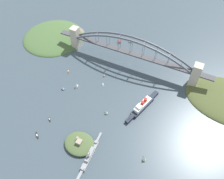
# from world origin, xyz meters

# --- Properties ---
(ground_plane) EXTENTS (1400.00, 1400.00, 0.00)m
(ground_plane) POSITION_xyz_m (0.00, 0.00, 0.00)
(ground_plane) COLOR #3D4C56
(harbor_arch_bridge) EXTENTS (301.62, 15.53, 61.59)m
(harbor_arch_bridge) POSITION_xyz_m (0.00, -0.00, 26.79)
(harbor_arch_bridge) COLOR beige
(harbor_arch_bridge) RESTS_ON ground
(headland_east_shore) EXTENTS (132.26, 131.89, 17.39)m
(headland_east_shore) POSITION_xyz_m (180.57, -7.80, 0.00)
(headland_east_shore) COLOR #476638
(headland_east_shore) RESTS_ON ground
(ocean_liner) EXTENTS (29.45, 80.24, 17.80)m
(ocean_liner) POSITION_xyz_m (-58.47, 86.04, 5.30)
(ocean_liner) COLOR #1E2333
(ocean_liner) RESTS_ON ground
(naval_cruiser) EXTENTS (9.16, 75.04, 17.67)m
(naval_cruiser) POSITION_xyz_m (-22.61, 196.63, 3.20)
(naval_cruiser) COLOR gray
(naval_cruiser) RESTS_ON ground
(fort_island_mid_harbor) EXTENTS (45.15, 37.69, 12.23)m
(fort_island_mid_harbor) POSITION_xyz_m (-0.65, 187.40, 3.67)
(fort_island_mid_harbor) COLOR #4C6038
(fort_island_mid_harbor) RESTS_ON ground
(seaplane_taxiing_near_bridge) EXTENTS (8.48, 9.82, 5.20)m
(seaplane_taxiing_near_bridge) POSITION_xyz_m (45.82, -51.40, 2.28)
(seaplane_taxiing_near_bridge) COLOR #B7B7B2
(seaplane_taxiing_near_bridge) RESTS_ON ground
(seaplane_second_in_formation) EXTENTS (11.75, 7.96, 4.99)m
(seaplane_second_in_formation) POSITION_xyz_m (25.72, -64.51, 2.18)
(seaplane_second_in_formation) COLOR #B7B7B2
(seaplane_second_in_formation) RESTS_ON ground
(small_boat_0) EXTENTS (10.48, 8.70, 2.55)m
(small_boat_0) POSITION_xyz_m (64.17, 202.37, 0.91)
(small_boat_0) COLOR black
(small_boat_0) RESTS_ON ground
(small_boat_1) EXTENTS (4.34, 9.76, 2.15)m
(small_boat_1) POSITION_xyz_m (95.92, 69.50, 0.76)
(small_boat_1) COLOR brown
(small_boat_1) RESTS_ON ground
(small_boat_2) EXTENTS (4.16, 7.05, 2.12)m
(small_boat_2) POSITION_xyz_m (21.98, 70.51, 0.75)
(small_boat_2) COLOR silver
(small_boat_2) RESTS_ON ground
(small_boat_3) EXTENTS (6.03, 9.40, 10.97)m
(small_boat_3) POSITION_xyz_m (61.37, 95.56, 5.04)
(small_boat_3) COLOR silver
(small_boat_3) RESTS_ON ground
(small_boat_4) EXTENTS (4.63, 5.72, 7.32)m
(small_boat_4) POSITION_xyz_m (29.86, 50.38, 3.50)
(small_boat_4) COLOR brown
(small_boat_4) RESTS_ON ground
(small_boat_5) EXTENTS (6.68, 4.68, 7.46)m
(small_boat_5) POSITION_xyz_m (79.46, 110.24, 3.54)
(small_boat_5) COLOR #234C8C
(small_boat_5) RESTS_ON ground
(small_boat_6) EXTENTS (7.19, 6.74, 2.23)m
(small_boat_6) POSITION_xyz_m (63.92, 171.69, 0.78)
(small_boat_6) COLOR black
(small_boat_6) RESTS_ON ground
(small_boat_7) EXTENTS (6.79, 8.72, 9.74)m
(small_boat_7) POSITION_xyz_m (-92.31, 168.35, 4.55)
(small_boat_7) COLOR #2D6B3D
(small_boat_7) RESTS_ON ground
(small_boat_8) EXTENTS (8.34, 6.03, 7.95)m
(small_boat_8) POSITION_xyz_m (-11.08, 122.40, 3.73)
(small_boat_8) COLOR #2D6B3D
(small_boat_8) RESTS_ON ground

